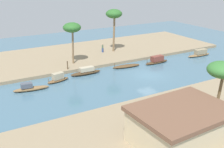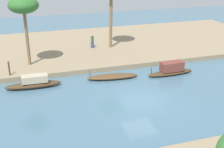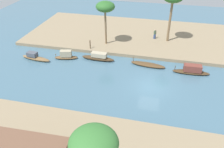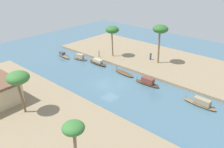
{
  "view_description": "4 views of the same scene",
  "coord_description": "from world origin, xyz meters",
  "px_view_note": "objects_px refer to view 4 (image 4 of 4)",
  "views": [
    {
      "loc": [
        23.16,
        30.11,
        13.87
      ],
      "look_at": [
        5.37,
        -1.14,
        0.83
      ],
      "focal_mm": 44.63,
      "sensor_mm": 36.0,
      "label": 1
    },
    {
      "loc": [
        8.14,
        18.84,
        10.53
      ],
      "look_at": [
        1.14,
        -3.68,
        0.89
      ],
      "focal_mm": 47.71,
      "sensor_mm": 36.0,
      "label": 2
    },
    {
      "loc": [
        -0.67,
        22.34,
        15.47
      ],
      "look_at": [
        4.76,
        -0.75,
        0.57
      ],
      "focal_mm": 37.16,
      "sensor_mm": 36.0,
      "label": 3
    },
    {
      "loc": [
        -23.46,
        25.6,
        17.91
      ],
      "look_at": [
        0.78,
        -1.42,
        1.13
      ],
      "focal_mm": 37.67,
      "sensor_mm": 36.0,
      "label": 4
    }
  ],
  "objects_px": {
    "sampan_near_left_bank": "(80,58)",
    "person_on_near_bank": "(150,57)",
    "sampan_open_hull": "(147,82)",
    "sampan_upstream_small": "(124,73)",
    "palm_tree_right_tall": "(18,78)",
    "sampan_with_red_awning": "(98,62)",
    "sampan_foreground": "(63,55)",
    "palm_tree_left_near": "(160,30)",
    "sampan_midstream": "(201,103)",
    "mooring_post": "(99,54)",
    "palm_tree_right_short": "(73,130)",
    "palm_tree_left_far": "(112,30)"
  },
  "relations": [
    {
      "from": "sampan_near_left_bank",
      "to": "person_on_near_bank",
      "type": "relative_size",
      "value": 2.14
    },
    {
      "from": "sampan_open_hull",
      "to": "sampan_upstream_small",
      "type": "bearing_deg",
      "value": -8.65
    },
    {
      "from": "sampan_upstream_small",
      "to": "palm_tree_right_tall",
      "type": "height_order",
      "value": "palm_tree_right_tall"
    },
    {
      "from": "sampan_with_red_awning",
      "to": "sampan_foreground",
      "type": "relative_size",
      "value": 1.04
    },
    {
      "from": "palm_tree_left_near",
      "to": "palm_tree_right_tall",
      "type": "distance_m",
      "value": 26.8
    },
    {
      "from": "sampan_upstream_small",
      "to": "palm_tree_right_tall",
      "type": "bearing_deg",
      "value": 92.14
    },
    {
      "from": "sampan_upstream_small",
      "to": "sampan_midstream",
      "type": "bearing_deg",
      "value": -177.42
    },
    {
      "from": "sampan_open_hull",
      "to": "palm_tree_left_near",
      "type": "bearing_deg",
      "value": -70.66
    },
    {
      "from": "palm_tree_right_tall",
      "to": "person_on_near_bank",
      "type": "bearing_deg",
      "value": -93.6
    },
    {
      "from": "sampan_foreground",
      "to": "mooring_post",
      "type": "distance_m",
      "value": 7.95
    },
    {
      "from": "palm_tree_right_tall",
      "to": "palm_tree_right_short",
      "type": "xyz_separation_m",
      "value": [
        -12.45,
        1.63,
        -0.32
      ]
    },
    {
      "from": "sampan_midstream",
      "to": "palm_tree_left_near",
      "type": "height_order",
      "value": "palm_tree_left_near"
    },
    {
      "from": "sampan_near_left_bank",
      "to": "palm_tree_right_tall",
      "type": "distance_m",
      "value": 21.23
    },
    {
      "from": "palm_tree_left_near",
      "to": "sampan_open_hull",
      "type": "bearing_deg",
      "value": 111.33
    },
    {
      "from": "person_on_near_bank",
      "to": "sampan_with_red_awning",
      "type": "bearing_deg",
      "value": -177.56
    },
    {
      "from": "person_on_near_bank",
      "to": "palm_tree_right_short",
      "type": "xyz_separation_m",
      "value": [
        -10.75,
        28.66,
        4.0
      ]
    },
    {
      "from": "sampan_near_left_bank",
      "to": "mooring_post",
      "type": "bearing_deg",
      "value": -143.94
    },
    {
      "from": "sampan_with_red_awning",
      "to": "sampan_upstream_small",
      "type": "relative_size",
      "value": 0.99
    },
    {
      "from": "sampan_with_red_awning",
      "to": "palm_tree_right_short",
      "type": "bearing_deg",
      "value": 132.83
    },
    {
      "from": "sampan_open_hull",
      "to": "palm_tree_left_far",
      "type": "height_order",
      "value": "palm_tree_left_far"
    },
    {
      "from": "sampan_with_red_awning",
      "to": "person_on_near_bank",
      "type": "height_order",
      "value": "person_on_near_bank"
    },
    {
      "from": "sampan_upstream_small",
      "to": "palm_tree_left_near",
      "type": "bearing_deg",
      "value": -99.24
    },
    {
      "from": "palm_tree_right_short",
      "to": "sampan_upstream_small",
      "type": "bearing_deg",
      "value": -61.79
    },
    {
      "from": "sampan_upstream_small",
      "to": "mooring_post",
      "type": "bearing_deg",
      "value": -8.89
    },
    {
      "from": "sampan_midstream",
      "to": "person_on_near_bank",
      "type": "height_order",
      "value": "person_on_near_bank"
    },
    {
      "from": "mooring_post",
      "to": "palm_tree_right_short",
      "type": "bearing_deg",
      "value": 130.78
    },
    {
      "from": "palm_tree_left_far",
      "to": "palm_tree_right_tall",
      "type": "distance_m",
      "value": 23.96
    },
    {
      "from": "sampan_with_red_awning",
      "to": "palm_tree_left_far",
      "type": "height_order",
      "value": "palm_tree_left_far"
    },
    {
      "from": "mooring_post",
      "to": "sampan_midstream",
      "type": "bearing_deg",
      "value": 171.44
    },
    {
      "from": "mooring_post",
      "to": "palm_tree_left_near",
      "type": "xyz_separation_m",
      "value": [
        -10.99,
        -5.29,
        5.94
      ]
    },
    {
      "from": "palm_tree_right_tall",
      "to": "palm_tree_right_short",
      "type": "bearing_deg",
      "value": 172.54
    },
    {
      "from": "sampan_upstream_small",
      "to": "palm_tree_right_short",
      "type": "distance_m",
      "value": 23.63
    },
    {
      "from": "sampan_midstream",
      "to": "sampan_near_left_bank",
      "type": "xyz_separation_m",
      "value": [
        26.07,
        -0.51,
        0.02
      ]
    },
    {
      "from": "mooring_post",
      "to": "palm_tree_left_far",
      "type": "xyz_separation_m",
      "value": [
        -1.83,
        -2.13,
        4.96
      ]
    },
    {
      "from": "palm_tree_right_tall",
      "to": "sampan_open_hull",
      "type": "bearing_deg",
      "value": -111.21
    },
    {
      "from": "sampan_near_left_bank",
      "to": "palm_tree_left_far",
      "type": "bearing_deg",
      "value": -144.07
    },
    {
      "from": "sampan_near_left_bank",
      "to": "palm_tree_right_tall",
      "type": "xyz_separation_m",
      "value": [
        -9.81,
        18.17,
        4.93
      ]
    },
    {
      "from": "palm_tree_left_near",
      "to": "palm_tree_right_short",
      "type": "xyz_separation_m",
      "value": [
        -8.7,
        28.12,
        -1.94
      ]
    },
    {
      "from": "mooring_post",
      "to": "sampan_upstream_small",
      "type": "bearing_deg",
      "value": 164.33
    },
    {
      "from": "sampan_upstream_small",
      "to": "sampan_open_hull",
      "type": "xyz_separation_m",
      "value": [
        -5.5,
        0.64,
        0.27
      ]
    },
    {
      "from": "sampan_near_left_bank",
      "to": "sampan_upstream_small",
      "type": "xyz_separation_m",
      "value": [
        -11.33,
        -0.57,
        -0.27
      ]
    },
    {
      "from": "palm_tree_left_far",
      "to": "palm_tree_right_short",
      "type": "distance_m",
      "value": 30.71
    },
    {
      "from": "sampan_with_red_awning",
      "to": "mooring_post",
      "type": "height_order",
      "value": "mooring_post"
    },
    {
      "from": "palm_tree_right_tall",
      "to": "palm_tree_left_far",
      "type": "bearing_deg",
      "value": -76.94
    },
    {
      "from": "sampan_upstream_small",
      "to": "mooring_post",
      "type": "height_order",
      "value": "mooring_post"
    },
    {
      "from": "sampan_midstream",
      "to": "palm_tree_right_short",
      "type": "bearing_deg",
      "value": 81.67
    },
    {
      "from": "mooring_post",
      "to": "palm_tree_left_far",
      "type": "relative_size",
      "value": 0.2
    },
    {
      "from": "palm_tree_left_far",
      "to": "sampan_foreground",
      "type": "bearing_deg",
      "value": 37.13
    },
    {
      "from": "sampan_foreground",
      "to": "mooring_post",
      "type": "height_order",
      "value": "mooring_post"
    },
    {
      "from": "sampan_open_hull",
      "to": "palm_tree_left_far",
      "type": "bearing_deg",
      "value": -24.81
    }
  ]
}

